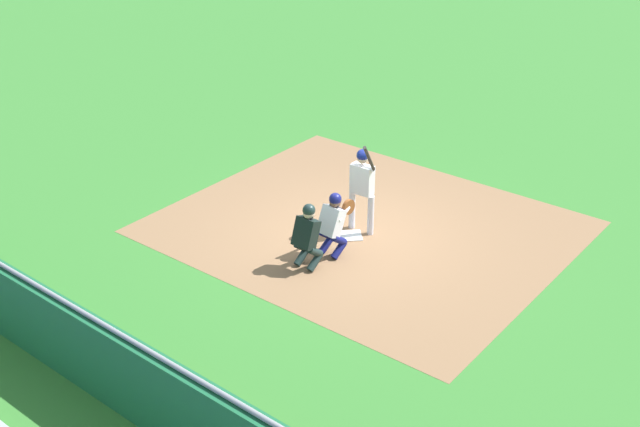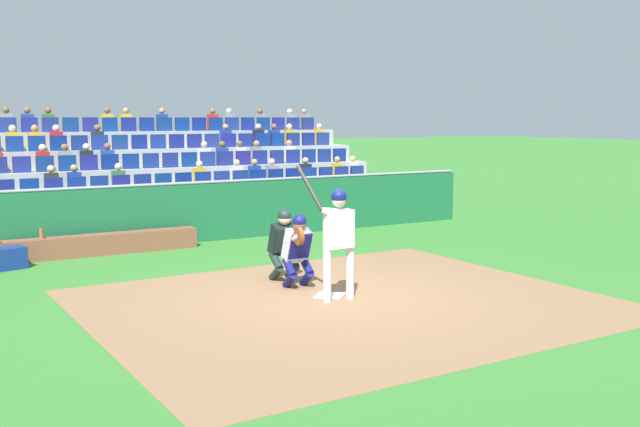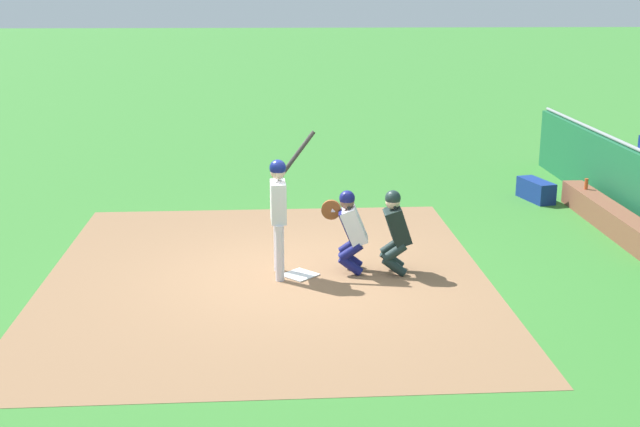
% 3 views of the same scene
% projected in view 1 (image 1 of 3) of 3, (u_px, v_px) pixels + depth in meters
% --- Properties ---
extents(ground_plane, '(160.00, 160.00, 0.00)m').
position_uv_depth(ground_plane, '(351.00, 236.00, 16.46)').
color(ground_plane, '#35772E').
extents(infield_dirt_patch, '(7.88, 6.74, 0.01)m').
position_uv_depth(infield_dirt_patch, '(365.00, 227.00, 16.80)').
color(infield_dirt_patch, '#8A6445').
rests_on(infield_dirt_patch, ground_plane).
extents(home_plate_marker, '(0.62, 0.62, 0.02)m').
position_uv_depth(home_plate_marker, '(351.00, 236.00, 16.45)').
color(home_plate_marker, white).
rests_on(home_plate_marker, infield_dirt_patch).
extents(batter_at_plate, '(0.76, 0.70, 2.14)m').
position_uv_depth(batter_at_plate, '(362.00, 181.00, 16.13)').
color(batter_at_plate, silver).
rests_on(batter_at_plate, ground_plane).
extents(catcher_crouching, '(0.49, 0.72, 1.29)m').
position_uv_depth(catcher_crouching, '(334.00, 221.00, 15.50)').
color(catcher_crouching, navy).
rests_on(catcher_crouching, ground_plane).
extents(home_plate_umpire, '(0.47, 0.46, 1.31)m').
position_uv_depth(home_plate_umpire, '(307.00, 233.00, 15.09)').
color(home_plate_umpire, '#1C2C2B').
rests_on(home_plate_umpire, ground_plane).
extents(dugout_wall, '(15.55, 0.24, 1.42)m').
position_uv_depth(dugout_wall, '(93.00, 355.00, 11.90)').
color(dugout_wall, '#1B6039').
rests_on(dugout_wall, ground_plane).
extents(dugout_bench, '(4.03, 0.40, 0.44)m').
position_uv_depth(dugout_bench, '(230.00, 426.00, 11.25)').
color(dugout_bench, brown).
rests_on(dugout_bench, ground_plane).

